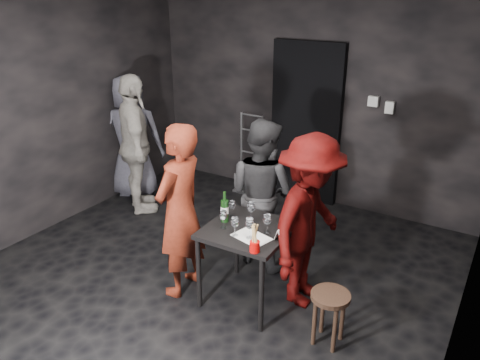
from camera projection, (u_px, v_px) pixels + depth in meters
The scene contains 25 objects.
floor at pixel (197, 285), 4.60m from camera, with size 4.50×5.00×0.02m, color black.
wall_back at pixel (309, 100), 6.04m from camera, with size 4.50×0.04×2.70m, color black.
wall_left at pixel (29, 120), 5.17m from camera, with size 0.04×5.00×2.70m, color black.
wall_right at pixel (473, 217), 2.99m from camera, with size 0.04×5.00×2.70m, color black.
doorway at pixel (306, 124), 6.11m from camera, with size 0.95×0.10×2.10m, color black.
wallbox_upper at pixel (373, 101), 5.56m from camera, with size 0.12×0.06×0.12m, color #B7B7B2.
wallbox_lower at pixel (390, 107), 5.48m from camera, with size 0.10×0.06×0.14m, color #B7B7B2.
hand_truck at pixel (250, 177), 6.65m from camera, with size 0.37×0.32×1.11m.
tasting_table at pixel (248, 238), 4.15m from camera, with size 0.72×0.72×0.75m.
stool at pixel (330, 305), 3.73m from camera, with size 0.32×0.32×0.47m.
server_red at pixel (179, 203), 4.21m from camera, with size 0.66×0.44×1.82m, color maroon.
woman_black at pixel (262, 191), 4.74m from camera, with size 0.78×0.43×1.60m, color #282729.
man_maroon at pixel (309, 216), 4.08m from camera, with size 1.11×0.52×1.72m, color #370403.
bystander_cream at pixel (134, 134), 5.75m from camera, with size 1.21×0.58×2.07m, color #BBB3A7.
bystander_grey at pixel (131, 130), 6.26m from camera, with size 0.91×0.50×1.87m, color slate.
tasting_mat at pixel (252, 237), 3.96m from camera, with size 0.31×0.21×0.00m, color white.
wine_glass_a at pixel (223, 218), 4.08m from camera, with size 0.07×0.07×0.19m, color white, non-canonical shape.
wine_glass_b at pixel (232, 208), 4.28m from camera, with size 0.07×0.07×0.18m, color white, non-canonical shape.
wine_glass_c at pixel (251, 211), 4.20m from camera, with size 0.08×0.08×0.20m, color white, non-canonical shape.
wine_glass_d at pixel (235, 226), 3.95m from camera, with size 0.07×0.07×0.19m, color white, non-canonical shape.
wine_glass_e at pixel (250, 227), 3.90m from camera, with size 0.08×0.08×0.21m, color white, non-canonical shape.
wine_glass_f at pixel (267, 223), 3.99m from camera, with size 0.07×0.07×0.19m, color white, non-canonical shape.
wine_bottle at pixel (225, 210), 4.19m from camera, with size 0.07×0.07×0.29m.
breadstick_cup at pixel (255, 239), 3.70m from camera, with size 0.08×0.08×0.26m.
reserved_card at pixel (279, 232), 3.93m from camera, with size 0.08×0.14×0.10m, color white, non-canonical shape.
Camera 1 is at (2.38, -3.06, 2.72)m, focal length 35.00 mm.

